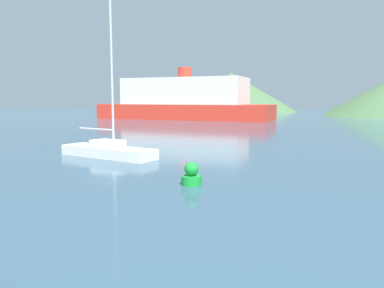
{
  "coord_description": "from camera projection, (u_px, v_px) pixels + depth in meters",
  "views": [
    {
      "loc": [
        4.88,
        0.03,
        3.03
      ],
      "look_at": [
        -0.87,
        14.0,
        1.2
      ],
      "focal_mm": 35.0,
      "sensor_mm": 36.0,
      "label": 1
    }
  ],
  "objects": [
    {
      "name": "sailboat_inner",
      "position": [
        108.0,
        148.0,
        19.58
      ],
      "size": [
        5.79,
        2.49,
        10.23
      ],
      "rotation": [
        0.0,
        0.0,
        -0.19
      ],
      "color": "white",
      "rests_on": "ground_plane"
    },
    {
      "name": "ferry_distant",
      "position": [
        185.0,
        101.0,
        56.08
      ],
      "size": [
        26.07,
        8.12,
        7.67
      ],
      "rotation": [
        0.0,
        0.0,
        -0.0
      ],
      "color": "red",
      "rests_on": "ground_plane"
    },
    {
      "name": "buoy_marker",
      "position": [
        191.0,
        175.0,
        13.22
      ],
      "size": [
        0.72,
        0.72,
        0.83
      ],
      "color": "green",
      "rests_on": "ground_plane"
    },
    {
      "name": "hill_west",
      "position": [
        231.0,
        92.0,
        89.76
      ],
      "size": [
        31.14,
        31.14,
        9.18
      ],
      "color": "#476B42",
      "rests_on": "ground_plane"
    }
  ]
}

